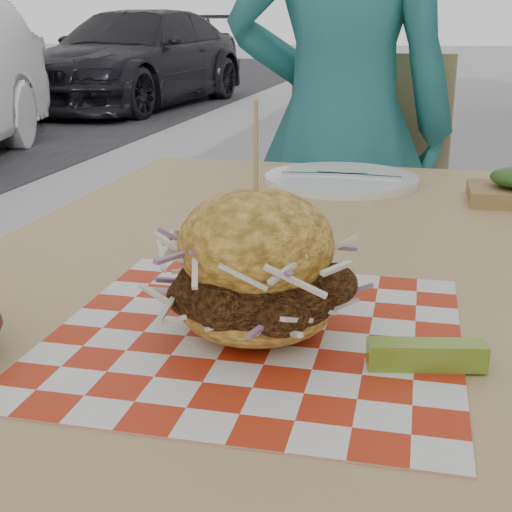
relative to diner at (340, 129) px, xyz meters
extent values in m
imported|color=#2A7978|center=(0.00, 0.00, 0.00)|extent=(0.58, 0.39, 1.55)
imported|color=black|center=(-3.46, 7.25, -0.16)|extent=(2.20, 4.39, 1.22)
cube|color=tan|center=(0.06, -0.94, -0.05)|extent=(0.80, 1.20, 0.04)
cylinder|color=#333338|center=(-0.28, -0.40, -0.42)|extent=(0.05, 0.05, 0.71)
cylinder|color=#333338|center=(0.40, -0.40, -0.42)|extent=(0.05, 0.05, 0.71)
cube|color=tan|center=(0.06, -0.04, -0.33)|extent=(0.46, 0.46, 0.04)
cube|color=tan|center=(0.08, 0.16, -0.08)|extent=(0.42, 0.09, 0.50)
cylinder|color=#333338|center=(-0.14, -0.20, -0.56)|extent=(0.03, 0.03, 0.43)
cylinder|color=#333338|center=(0.22, -0.24, -0.56)|extent=(0.03, 0.03, 0.43)
cylinder|color=#333338|center=(-0.10, 0.16, -0.56)|extent=(0.03, 0.03, 0.43)
cylinder|color=#333338|center=(0.26, 0.12, -0.56)|extent=(0.03, 0.03, 0.43)
cube|color=red|center=(0.06, -1.18, -0.02)|extent=(0.36, 0.36, 0.00)
ellipsoid|color=gold|center=(0.06, -1.18, 0.00)|extent=(0.13, 0.13, 0.05)
ellipsoid|color=brown|center=(0.06, -1.18, 0.02)|extent=(0.15, 0.14, 0.07)
ellipsoid|color=gold|center=(0.06, -1.18, 0.06)|extent=(0.14, 0.14, 0.10)
cylinder|color=tan|center=(0.06, -1.18, 0.13)|extent=(0.00, 0.00, 0.10)
cube|color=olive|center=(0.21, -1.22, -0.01)|extent=(0.10, 0.04, 0.02)
cylinder|color=white|center=(0.06, -0.52, -0.02)|extent=(0.27, 0.27, 0.01)
cube|color=silver|center=(0.03, -0.52, -0.01)|extent=(0.15, 0.03, 0.00)
cube|color=silver|center=(0.09, -0.52, -0.01)|extent=(0.15, 0.03, 0.00)
camera|label=1|loc=(0.19, -1.76, 0.24)|focal=50.00mm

